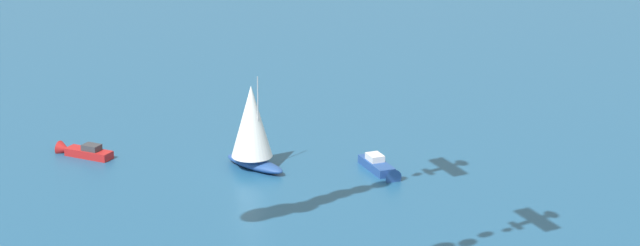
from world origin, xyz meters
name	(u,v)px	position (x,y,z in m)	size (l,w,h in m)	color
motorboat_near_centre	(82,151)	(-54.71, -1.07, 0.68)	(8.78, 5.67, 2.51)	#B21E1E
motorboat_far_stbd	(380,168)	(-22.96, 27.46, 0.71)	(9.42, 4.82, 2.65)	#23478C
sailboat_mid_cluster	(252,126)	(-35.43, 14.89, 6.09)	(10.67, 6.52, 13.34)	#23478C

